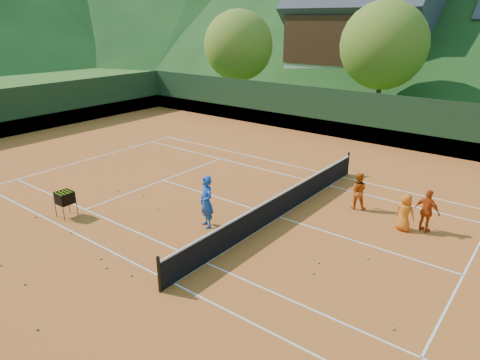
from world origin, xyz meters
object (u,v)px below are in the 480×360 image
Objects in this scene: coach at (206,202)px; ball_hopper at (65,198)px; student_a at (358,191)px; chalet_left at (362,34)px; student_c at (405,212)px; student_b at (427,211)px; tennis_net at (280,205)px.

ball_hopper is at bearing -127.26° from coach.
student_a is 0.11× the size of chalet_left.
coach is 1.41× the size of student_c.
ball_hopper is at bearing -84.06° from chalet_left.
coach is 7.69m from student_b.
student_c is 0.10× the size of chalet_left.
student_a is 0.12× the size of tennis_net.
student_b is at bearing 32.58° from ball_hopper.
coach is at bearing 29.53° from student_a.
student_a is 11.15m from ball_hopper.
student_c is 4.43m from tennis_net.
student_c is 31.88m from chalet_left.
chalet_left is (-3.63, 34.88, 4.88)m from ball_hopper.
ball_hopper is (-8.33, -7.42, 0.00)m from student_a.
student_a is 0.96× the size of student_b.
chalet_left is at bearing 108.43° from tennis_net.
student_a is (3.60, 4.77, -0.21)m from coach.
tennis_net is (1.64, 2.24, -0.46)m from coach.
student_a reaches higher than student_c.
student_b is 31.83m from chalet_left.
tennis_net is 0.87× the size of chalet_left.
student_b is (2.70, -0.36, 0.03)m from student_a.
coach is 1.92× the size of ball_hopper.
ball_hopper is at bearing 46.82° from student_b.
student_b is 0.13× the size of tennis_net.
coach reaches higher than student_c.
coach is 33.63m from chalet_left.
coach is at bearing 43.89° from student_c.
ball_hopper is (-6.37, -4.89, 0.25)m from tennis_net.
coach is 0.16× the size of tennis_net.
student_b reaches higher than student_c.
chalet_left is at bearing -55.15° from student_c.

